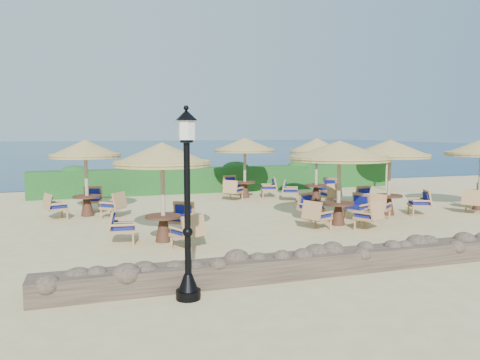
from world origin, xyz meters
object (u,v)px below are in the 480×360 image
(lamp_post, at_px, (187,212))
(cafe_set_1, at_px, (339,165))
(cafe_set_0, at_px, (162,173))
(cafe_set_4, at_px, (245,155))
(cafe_set_2, at_px, (390,161))
(extra_parasol, at_px, (388,147))
(cafe_set_5, at_px, (316,160))
(cafe_set_3, at_px, (86,164))

(lamp_post, bearing_deg, cafe_set_1, 40.43)
(cafe_set_0, xyz_separation_m, cafe_set_4, (4.73, 7.22, 0.03))
(lamp_post, distance_m, cafe_set_2, 10.33)
(lamp_post, xyz_separation_m, extra_parasol, (12.60, 12.00, 0.62))
(cafe_set_0, height_order, cafe_set_4, same)
(extra_parasol, distance_m, cafe_set_4, 7.63)
(lamp_post, bearing_deg, extra_parasol, 43.60)
(extra_parasol, relative_size, cafe_set_2, 0.86)
(cafe_set_0, bearing_deg, extra_parasol, 31.46)
(lamp_post, height_order, cafe_set_0, lamp_post)
(extra_parasol, height_order, cafe_set_4, cafe_set_4)
(cafe_set_4, distance_m, cafe_set_5, 3.20)
(cafe_set_4, xyz_separation_m, cafe_set_5, (2.48, -2.02, -0.13))
(cafe_set_3, xyz_separation_m, cafe_set_5, (9.14, 0.55, -0.05))
(cafe_set_2, bearing_deg, cafe_set_4, 121.19)
(extra_parasol, bearing_deg, cafe_set_0, -148.54)
(cafe_set_2, bearing_deg, lamp_post, -144.55)
(cafe_set_2, distance_m, cafe_set_5, 3.77)
(cafe_set_1, bearing_deg, cafe_set_5, 70.86)
(lamp_post, relative_size, cafe_set_0, 1.20)
(extra_parasol, relative_size, cafe_set_3, 0.88)
(cafe_set_0, bearing_deg, cafe_set_3, 112.66)
(cafe_set_4, bearing_deg, cafe_set_2, -58.81)
(cafe_set_2, relative_size, cafe_set_4, 1.00)
(cafe_set_5, bearing_deg, cafe_set_3, -176.56)
(cafe_set_0, distance_m, cafe_set_1, 5.61)
(cafe_set_0, bearing_deg, cafe_set_1, 5.41)
(cafe_set_1, height_order, cafe_set_2, same)
(lamp_post, height_order, cafe_set_3, lamp_post)
(cafe_set_2, relative_size, cafe_set_3, 1.02)
(lamp_post, bearing_deg, cafe_set_5, 52.27)
(cafe_set_3, bearing_deg, extra_parasol, 11.53)
(cafe_set_3, height_order, cafe_set_5, same)
(lamp_post, xyz_separation_m, cafe_set_4, (4.98, 11.66, 0.34))
(extra_parasol, xyz_separation_m, cafe_set_1, (-6.76, -7.03, -0.27))
(cafe_set_4, bearing_deg, cafe_set_5, -39.29)
(cafe_set_0, relative_size, cafe_set_5, 1.00)
(extra_parasol, xyz_separation_m, cafe_set_5, (-5.15, -2.37, -0.41))
(lamp_post, xyz_separation_m, cafe_set_1, (5.84, 4.97, 0.35))
(lamp_post, bearing_deg, cafe_set_2, 35.45)
(cafe_set_0, relative_size, cafe_set_1, 0.88)
(cafe_set_1, bearing_deg, cafe_set_0, -174.59)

